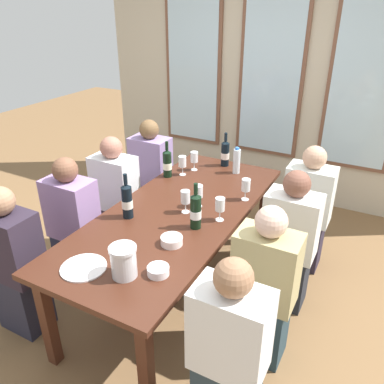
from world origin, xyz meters
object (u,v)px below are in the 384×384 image
tasting_bowl_0 (172,240)px  wine_glass_1 (246,186)px  seated_person_2 (74,227)px  wine_glass_5 (185,198)px  seated_person_4 (15,265)px  wine_bottle_1 (167,163)px  metal_pitcher (124,261)px  white_plate_0 (84,268)px  dining_table (177,219)px  wine_bottle_3 (196,211)px  wine_bottle_2 (225,153)px  water_bottle (237,161)px  wine_glass_2 (220,205)px  wine_bottle_0 (127,201)px  seated_person_7 (289,244)px  wine_glass_4 (194,157)px  seated_person_1 (307,212)px  seated_person_5 (229,354)px  seated_person_6 (116,199)px  seated_person_3 (264,290)px  wine_glass_3 (182,162)px  tasting_bowl_1 (158,271)px  wine_glass_0 (198,192)px

tasting_bowl_0 → wine_glass_1: (0.19, 0.79, 0.09)m
seated_person_2 → wine_glass_5: bearing=18.8°
wine_glass_5 → seated_person_4: seated_person_4 is taller
wine_bottle_1 → wine_glass_5: bearing=-47.4°
metal_pitcher → white_plate_0: bearing=-166.1°
dining_table → wine_bottle_3: (0.23, -0.14, 0.20)m
wine_bottle_2 → water_bottle: bearing=-34.1°
white_plate_0 → seated_person_4: bearing=179.4°
wine_bottle_2 → wine_glass_2: wine_bottle_2 is taller
wine_bottle_0 → seated_person_7: seated_person_7 is taller
wine_bottle_3 → seated_person_4: 1.27m
tasting_bowl_0 → seated_person_2: (-0.97, 0.11, -0.24)m
water_bottle → wine_glass_4: 0.38m
wine_bottle_0 → metal_pitcher: bearing=-55.3°
wine_glass_1 → tasting_bowl_0: bearing=-103.5°
seated_person_1 → seated_person_5: same height
wine_bottle_1 → seated_person_4: seated_person_4 is taller
wine_bottle_2 → seated_person_6: seated_person_6 is taller
metal_pitcher → seated_person_5: bearing=-4.5°
wine_bottle_0 → seated_person_3: (1.04, -0.04, -0.34)m
wine_glass_3 → seated_person_7: size_ratio=0.16×
tasting_bowl_1 → wine_glass_0: bearing=101.5°
wine_glass_0 → wine_glass_5: same height
tasting_bowl_1 → wine_glass_2: (0.06, 0.71, 0.09)m
white_plate_0 → wine_glass_4: wine_glass_4 is taller
dining_table → tasting_bowl_0: (0.19, -0.39, 0.10)m
dining_table → wine_glass_2: 0.38m
wine_bottle_0 → wine_glass_1: bearing=45.1°
dining_table → wine_bottle_0: 0.41m
wine_bottle_2 → wine_bottle_3: (0.27, -1.10, 0.01)m
tasting_bowl_1 → wine_glass_1: wine_glass_1 is taller
water_bottle → dining_table: bearing=-98.0°
seated_person_1 → seated_person_4: (-1.56, -1.67, 0.00)m
wine_glass_3 → wine_glass_4: same height
wine_glass_2 → seated_person_5: size_ratio=0.16×
white_plate_0 → seated_person_7: size_ratio=0.24×
dining_table → wine_bottle_1: bearing=127.6°
wine_bottle_3 → wine_glass_2: (0.10, 0.16, -0.01)m
wine_glass_5 → white_plate_0: bearing=-103.3°
wine_bottle_3 → wine_glass_4: wine_bottle_3 is taller
wine_bottle_3 → seated_person_7: (0.55, 0.42, -0.34)m
white_plate_0 → wine_glass_4: bearing=93.8°
metal_pitcher → seated_person_2: seated_person_2 is taller
dining_table → tasting_bowl_1: tasting_bowl_1 is taller
dining_table → tasting_bowl_0: bearing=-64.4°
wine_glass_4 → seated_person_3: bearing=-44.8°
tasting_bowl_1 → wine_glass_4: wine_glass_4 is taller
seated_person_4 → dining_table: bearing=47.0°
wine_glass_2 → wine_glass_3: same height
metal_pitcher → wine_glass_3: (-0.40, 1.37, 0.02)m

